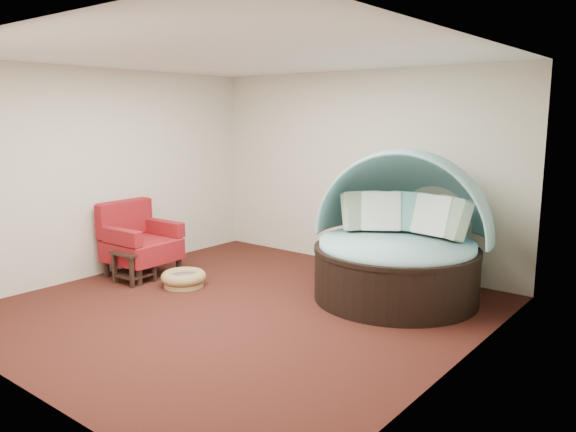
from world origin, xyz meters
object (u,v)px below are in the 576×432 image
Objects in this scene: canopy_daybed at (400,229)px; side_table at (134,262)px; pet_basket at (184,278)px; red_armchair at (139,241)px.

canopy_daybed is 3.46m from side_table.
side_table reaches higher than pet_basket.
red_armchair is at bearing -169.19° from canopy_daybed.
red_armchair is at bearing -179.67° from pet_basket.
pet_basket is 0.72m from side_table.
red_armchair is (-0.91, -0.01, 0.36)m from pet_basket.
side_table is (-0.64, -0.29, 0.17)m from pet_basket.
canopy_daybed is 2.81m from pet_basket.
red_armchair is (-3.25, -1.37, -0.37)m from canopy_daybed.
canopy_daybed is at bearing 20.44° from red_armchair.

